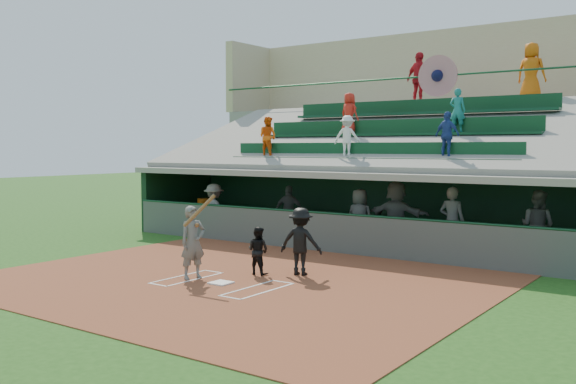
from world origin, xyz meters
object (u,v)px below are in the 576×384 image
Objects in this scene: water_cooler at (203,204)px; catcher at (258,251)px; home_plate at (221,283)px; white_table at (204,220)px; batter_at_plate at (193,242)px.

catcher is at bearing -38.09° from water_cooler.
water_cooler is (-6.32, 6.25, 0.95)m from home_plate.
catcher reaches higher than home_plate.
catcher is at bearing -40.64° from white_table.
batter_at_plate is at bearing 51.43° from catcher.
white_table is at bearing 49.94° from water_cooler.
batter_at_plate is 8.27m from water_cooler.
catcher is at bearing 53.82° from batter_at_plate.
white_table reaches higher than home_plate.
home_plate is 0.22× the size of batter_at_plate.
white_table is at bearing 135.26° from home_plate.
water_cooler is (-5.46, 6.22, 0.13)m from batter_at_plate.
home_plate is 0.51× the size of white_table.
catcher reaches higher than white_table.
water_cooler reaches higher than home_plate.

